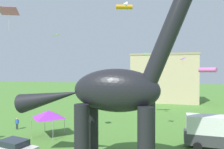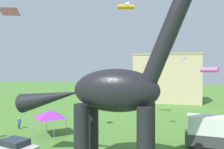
{
  "view_description": "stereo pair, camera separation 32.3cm",
  "coord_description": "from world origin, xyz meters",
  "px_view_note": "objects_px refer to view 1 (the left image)",
  "views": [
    {
      "loc": [
        3.55,
        -11.1,
        7.56
      ],
      "look_at": [
        -0.77,
        5.99,
        7.28
      ],
      "focal_mm": 33.25,
      "sensor_mm": 36.0,
      "label": 1
    },
    {
      "loc": [
        3.87,
        -11.01,
        7.56
      ],
      "look_at": [
        -0.77,
        5.99,
        7.28
      ],
      "focal_mm": 33.25,
      "sensor_mm": 36.0,
      "label": 2
    }
  ],
  "objects_px": {
    "parked_sedan_left": "(14,148)",
    "kite_near_low": "(9,11)",
    "person_near_flyer": "(17,122)",
    "kite_drifting": "(146,54)",
    "kite_near_high": "(56,35)",
    "parked_box_truck": "(213,132)",
    "festival_canopy_tent": "(49,114)",
    "kite_mid_center": "(124,6)",
    "kite_far_left": "(183,59)",
    "kite_mid_left": "(209,70)",
    "dinosaur_sculpture": "(115,90)"
  },
  "relations": [
    {
      "from": "dinosaur_sculpture",
      "to": "festival_canopy_tent",
      "type": "xyz_separation_m",
      "value": [
        -9.36,
        5.77,
        -3.52
      ]
    },
    {
      "from": "parked_box_truck",
      "to": "kite_near_high",
      "type": "distance_m",
      "value": 19.17
    },
    {
      "from": "parked_sedan_left",
      "to": "kite_mid_center",
      "type": "xyz_separation_m",
      "value": [
        7.17,
        13.89,
        16.03
      ]
    },
    {
      "from": "dinosaur_sculpture",
      "to": "person_near_flyer",
      "type": "height_order",
      "value": "dinosaur_sculpture"
    },
    {
      "from": "festival_canopy_tent",
      "to": "kite_mid_center",
      "type": "distance_m",
      "value": 17.89
    },
    {
      "from": "festival_canopy_tent",
      "to": "kite_mid_left",
      "type": "xyz_separation_m",
      "value": [
        18.1,
        4.41,
        5.17
      ]
    },
    {
      "from": "person_near_flyer",
      "to": "kite_far_left",
      "type": "bearing_deg",
      "value": -76.45
    },
    {
      "from": "parked_sedan_left",
      "to": "kite_near_low",
      "type": "bearing_deg",
      "value": -79.17
    },
    {
      "from": "festival_canopy_tent",
      "to": "kite_near_high",
      "type": "height_order",
      "value": "kite_near_high"
    },
    {
      "from": "kite_mid_center",
      "to": "parked_box_truck",
      "type": "bearing_deg",
      "value": -35.6
    },
    {
      "from": "parked_box_truck",
      "to": "kite_far_left",
      "type": "bearing_deg",
      "value": 107.02
    },
    {
      "from": "parked_sedan_left",
      "to": "kite_mid_left",
      "type": "distance_m",
      "value": 21.8
    },
    {
      "from": "person_near_flyer",
      "to": "kite_mid_left",
      "type": "xyz_separation_m",
      "value": [
        23.55,
        3.02,
        6.82
      ]
    },
    {
      "from": "festival_canopy_tent",
      "to": "kite_drifting",
      "type": "height_order",
      "value": "kite_drifting"
    },
    {
      "from": "kite_near_low",
      "to": "kite_drifting",
      "type": "bearing_deg",
      "value": 44.77
    },
    {
      "from": "parked_box_truck",
      "to": "festival_canopy_tent",
      "type": "bearing_deg",
      "value": -176.03
    },
    {
      "from": "parked_sedan_left",
      "to": "parked_box_truck",
      "type": "relative_size",
      "value": 0.79
    },
    {
      "from": "parked_box_truck",
      "to": "kite_mid_center",
      "type": "relative_size",
      "value": 2.32
    },
    {
      "from": "parked_box_truck",
      "to": "person_near_flyer",
      "type": "xyz_separation_m",
      "value": [
        -23.23,
        1.03,
        -0.75
      ]
    },
    {
      "from": "kite_far_left",
      "to": "festival_canopy_tent",
      "type": "bearing_deg",
      "value": -150.31
    },
    {
      "from": "kite_near_low",
      "to": "kite_mid_left",
      "type": "xyz_separation_m",
      "value": [
        17.75,
        11.11,
        -4.93
      ]
    },
    {
      "from": "festival_canopy_tent",
      "to": "kite_near_low",
      "type": "bearing_deg",
      "value": -86.97
    },
    {
      "from": "parked_sedan_left",
      "to": "kite_mid_left",
      "type": "bearing_deg",
      "value": 42.9
    },
    {
      "from": "kite_drifting",
      "to": "kite_near_high",
      "type": "bearing_deg",
      "value": -154.43
    },
    {
      "from": "person_near_flyer",
      "to": "kite_near_low",
      "type": "bearing_deg",
      "value": -150.46
    },
    {
      "from": "parked_sedan_left",
      "to": "person_near_flyer",
      "type": "bearing_deg",
      "value": 139.4
    },
    {
      "from": "kite_near_high",
      "to": "parked_sedan_left",
      "type": "bearing_deg",
      "value": -100.83
    },
    {
      "from": "kite_mid_left",
      "to": "kite_near_low",
      "type": "bearing_deg",
      "value": -147.95
    },
    {
      "from": "kite_drifting",
      "to": "kite_mid_left",
      "type": "xyz_separation_m",
      "value": [
        7.11,
        0.56,
        -2.0
      ]
    },
    {
      "from": "dinosaur_sculpture",
      "to": "kite_far_left",
      "type": "xyz_separation_m",
      "value": [
        6.26,
        14.68,
        3.25
      ]
    },
    {
      "from": "parked_sedan_left",
      "to": "kite_mid_center",
      "type": "height_order",
      "value": "kite_mid_center"
    },
    {
      "from": "kite_far_left",
      "to": "kite_drifting",
      "type": "height_order",
      "value": "kite_drifting"
    },
    {
      "from": "festival_canopy_tent",
      "to": "kite_far_left",
      "type": "relative_size",
      "value": 2.59
    },
    {
      "from": "dinosaur_sculpture",
      "to": "kite_mid_center",
      "type": "xyz_separation_m",
      "value": [
        -1.82,
        13.46,
        10.77
      ]
    },
    {
      "from": "parked_sedan_left",
      "to": "kite_near_low",
      "type": "xyz_separation_m",
      "value": [
        -0.01,
        -0.49,
        11.84
      ]
    },
    {
      "from": "kite_far_left",
      "to": "kite_mid_center",
      "type": "relative_size",
      "value": 0.5
    },
    {
      "from": "parked_box_truck",
      "to": "kite_mid_left",
      "type": "relative_size",
      "value": 2.77
    },
    {
      "from": "person_near_flyer",
      "to": "festival_canopy_tent",
      "type": "relative_size",
      "value": 0.47
    },
    {
      "from": "kite_near_low",
      "to": "kite_mid_center",
      "type": "bearing_deg",
      "value": 63.47
    },
    {
      "from": "dinosaur_sculpture",
      "to": "kite_mid_center",
      "type": "bearing_deg",
      "value": 94.28
    },
    {
      "from": "kite_near_high",
      "to": "dinosaur_sculpture",
      "type": "bearing_deg",
      "value": -32.38
    },
    {
      "from": "kite_mid_center",
      "to": "kite_near_high",
      "type": "bearing_deg",
      "value": -126.04
    },
    {
      "from": "dinosaur_sculpture",
      "to": "parked_sedan_left",
      "type": "distance_m",
      "value": 10.43
    },
    {
      "from": "kite_near_high",
      "to": "kite_mid_center",
      "type": "height_order",
      "value": "kite_mid_center"
    },
    {
      "from": "kite_near_high",
      "to": "kite_mid_center",
      "type": "bearing_deg",
      "value": 53.96
    },
    {
      "from": "parked_sedan_left",
      "to": "kite_mid_center",
      "type": "relative_size",
      "value": 1.83
    },
    {
      "from": "kite_near_low",
      "to": "kite_mid_left",
      "type": "relative_size",
      "value": 0.95
    },
    {
      "from": "festival_canopy_tent",
      "to": "kite_mid_center",
      "type": "bearing_deg",
      "value": 45.55
    },
    {
      "from": "kite_mid_center",
      "to": "dinosaur_sculpture",
      "type": "bearing_deg",
      "value": -82.3
    },
    {
      "from": "parked_sedan_left",
      "to": "kite_near_high",
      "type": "relative_size",
      "value": 3.54
    }
  ]
}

